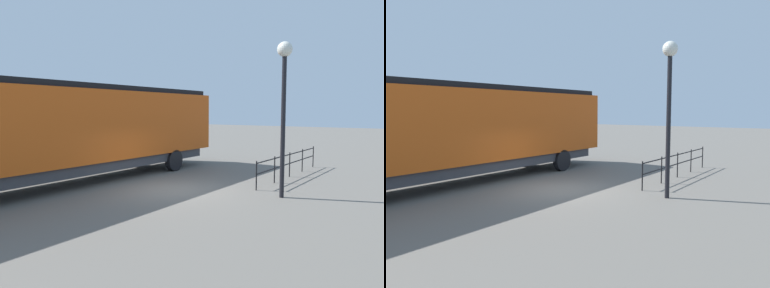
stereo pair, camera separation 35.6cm
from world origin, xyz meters
The scene contains 4 objects.
ground_plane centered at (0.00, 0.00, 0.00)m, with size 120.00×120.00×0.00m, color #666059.
locomotive centered at (-4.20, -1.41, 2.38)m, with size 3.12×17.27×4.24m.
lamp_post centered at (4.02, 1.26, 4.01)m, with size 0.53×0.53×5.53m.
platform_fence centered at (2.76, 5.44, 0.75)m, with size 0.05×7.31×1.16m.
Camera 1 is at (8.86, -11.19, 3.12)m, focal length 34.15 mm.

